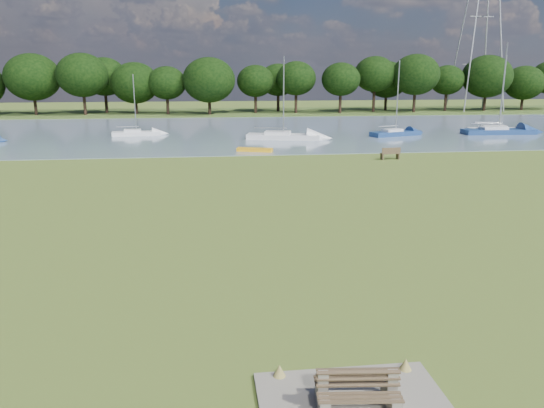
{
  "coord_description": "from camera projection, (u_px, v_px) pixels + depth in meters",
  "views": [
    {
      "loc": [
        -3.08,
        -23.79,
        7.18
      ],
      "look_at": [
        -0.35,
        -2.0,
        1.68
      ],
      "focal_mm": 35.0,
      "sensor_mm": 36.0,
      "label": 1
    }
  ],
  "objects": [
    {
      "name": "sailboat_1",
      "position": [
        136.0,
        132.0,
        60.46
      ],
      "size": [
        5.5,
        2.0,
        6.84
      ],
      "rotation": [
        0.0,
        0.0,
        0.09
      ],
      "color": "silver",
      "rests_on": "river"
    },
    {
      "name": "bench_pair",
      "position": [
        357.0,
        391.0,
        11.42
      ],
      "size": [
        1.89,
        1.23,
        0.97
      ],
      "rotation": [
        0.0,
        0.0,
        -0.1
      ],
      "color": "gray",
      "rests_on": "concrete_pad"
    },
    {
      "name": "tree_line",
      "position": [
        209.0,
        79.0,
        88.73
      ],
      "size": [
        137.46,
        8.31,
        10.06
      ],
      "color": "black",
      "rests_on": "far_bank"
    },
    {
      "name": "far_bank",
      "position": [
        223.0,
        113.0,
        94.31
      ],
      "size": [
        220.0,
        20.0,
        0.4
      ],
      "primitive_type": "cube",
      "color": "#4C6626",
      "rests_on": "ground"
    },
    {
      "name": "sailboat_5",
      "position": [
        395.0,
        132.0,
        60.21
      ],
      "size": [
        6.34,
        3.6,
        8.32
      ],
      "rotation": [
        0.0,
        0.0,
        0.33
      ],
      "color": "navy",
      "rests_on": "river"
    },
    {
      "name": "sailboat_4",
      "position": [
        498.0,
        130.0,
        61.95
      ],
      "size": [
        8.39,
        2.61,
        10.31
      ],
      "rotation": [
        0.0,
        0.0,
        -0.03
      ],
      "color": "navy",
      "rests_on": "river"
    },
    {
      "name": "kayak",
      "position": [
        255.0,
        150.0,
        48.49
      ],
      "size": [
        3.35,
        1.82,
        0.33
      ],
      "primitive_type": "cube",
      "rotation": [
        0.0,
        0.0,
        -0.34
      ],
      "color": "#FFAF17",
      "rests_on": "river"
    },
    {
      "name": "ground",
      "position": [
        274.0,
        228.0,
        25.02
      ],
      "size": [
        220.0,
        220.0,
        0.0
      ],
      "primitive_type": "plane",
      "color": "olive"
    },
    {
      "name": "sailboat_0",
      "position": [
        498.0,
        128.0,
        63.4
      ],
      "size": [
        7.44,
        3.09,
        8.97
      ],
      "rotation": [
        0.0,
        0.0,
        -0.15
      ],
      "color": "silver",
      "rests_on": "river"
    },
    {
      "name": "sailboat_6",
      "position": [
        283.0,
        135.0,
        57.21
      ],
      "size": [
        8.17,
        4.06,
        8.69
      ],
      "rotation": [
        0.0,
        0.0,
        -0.25
      ],
      "color": "silver",
      "rests_on": "river"
    },
    {
      "name": "river",
      "position": [
        231.0,
        131.0,
        65.44
      ],
      "size": [
        220.0,
        40.0,
        0.1
      ],
      "primitive_type": "cube",
      "color": "gray",
      "rests_on": "ground"
    },
    {
      "name": "riverbank_bench",
      "position": [
        390.0,
        153.0,
        44.28
      ],
      "size": [
        1.7,
        0.65,
        1.02
      ],
      "rotation": [
        0.0,
        0.0,
        0.1
      ],
      "color": "brown",
      "rests_on": "ground"
    }
  ]
}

